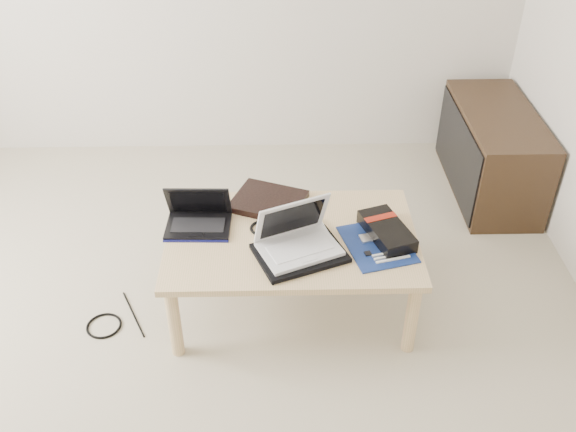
{
  "coord_description": "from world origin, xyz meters",
  "views": [
    {
      "loc": [
        0.53,
        -1.72,
        2.12
      ],
      "look_at": [
        0.58,
        0.5,
        0.51
      ],
      "focal_mm": 40.0,
      "sensor_mm": 36.0,
      "label": 1
    }
  ],
  "objects_px": {
    "coffee_table": "(292,244)",
    "netbook": "(198,218)",
    "gpu_box": "(387,231)",
    "white_laptop": "(297,238)",
    "media_cabinet": "(491,152)"
  },
  "relations": [
    {
      "from": "coffee_table",
      "to": "netbook",
      "type": "xyz_separation_m",
      "value": [
        -0.41,
        0.08,
        0.09
      ]
    },
    {
      "from": "gpu_box",
      "to": "white_laptop",
      "type": "bearing_deg",
      "value": -167.85
    },
    {
      "from": "media_cabinet",
      "to": "gpu_box",
      "type": "distance_m",
      "value": 1.25
    },
    {
      "from": "coffee_table",
      "to": "media_cabinet",
      "type": "relative_size",
      "value": 1.22
    },
    {
      "from": "netbook",
      "to": "media_cabinet",
      "type": "bearing_deg",
      "value": 28.69
    },
    {
      "from": "media_cabinet",
      "to": "white_laptop",
      "type": "height_order",
      "value": "white_laptop"
    },
    {
      "from": "media_cabinet",
      "to": "netbook",
      "type": "height_order",
      "value": "netbook"
    },
    {
      "from": "media_cabinet",
      "to": "gpu_box",
      "type": "bearing_deg",
      "value": -128.17
    },
    {
      "from": "media_cabinet",
      "to": "coffee_table",
      "type": "bearing_deg",
      "value": -141.01
    },
    {
      "from": "white_laptop",
      "to": "gpu_box",
      "type": "height_order",
      "value": "white_laptop"
    },
    {
      "from": "netbook",
      "to": "white_laptop",
      "type": "relative_size",
      "value": 0.76
    },
    {
      "from": "media_cabinet",
      "to": "netbook",
      "type": "relative_size",
      "value": 3.1
    },
    {
      "from": "coffee_table",
      "to": "netbook",
      "type": "relative_size",
      "value": 3.79
    },
    {
      "from": "coffee_table",
      "to": "media_cabinet",
      "type": "height_order",
      "value": "media_cabinet"
    },
    {
      "from": "coffee_table",
      "to": "netbook",
      "type": "bearing_deg",
      "value": 168.7
    }
  ]
}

